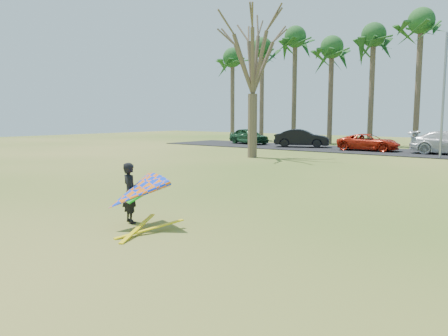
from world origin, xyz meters
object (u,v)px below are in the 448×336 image
Objects in this scene: bare_tree_left at (253,52)px; car_1 at (302,138)px; streetlight at (447,89)px; car_0 at (249,136)px; kite_flyer at (133,194)px; car_2 at (369,142)px.

bare_tree_left is 11.83m from car_1.
car_0 is (-18.01, 3.59, -3.64)m from streetlight.
car_1 is (6.10, -0.60, 0.01)m from car_0.
streetlight is at bearing 85.44° from kite_flyer.
bare_tree_left is at bearing -127.20° from car_0.
car_1 is at bearing 99.96° from bare_tree_left.
kite_flyer is (10.01, -26.91, 0.01)m from car_1.
bare_tree_left reaches higher than car_1.
car_2 is at bearing 66.70° from bare_tree_left.
car_2 is (12.07, -0.79, -0.11)m from car_0.
streetlight is at bearing 34.57° from bare_tree_left.
streetlight reaches higher than car_2.
car_2 is (4.22, 9.80, -6.20)m from bare_tree_left.
bare_tree_left is 12.58m from streetlight.
car_0 is (-7.85, 10.59, -6.09)m from bare_tree_left.
bare_tree_left is 2.17× the size of car_0.
bare_tree_left is 4.06× the size of kite_flyer.
bare_tree_left is at bearing 165.50° from car_1.
car_2 is 1.96× the size of kite_flyer.
streetlight is 24.27m from kite_flyer.
car_0 is at bearing 59.92° from car_1.
bare_tree_left reaches higher than kite_flyer.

